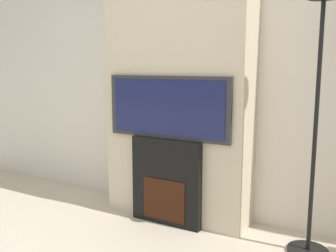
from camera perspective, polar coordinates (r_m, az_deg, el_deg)
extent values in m
cube|color=silver|center=(3.45, 3.35, 9.15)|extent=(6.00, 0.06, 2.70)
cube|color=beige|center=(3.26, 1.64, 9.16)|extent=(1.30, 0.37, 2.70)
cube|color=black|center=(3.25, 0.00, -8.36)|extent=(0.64, 0.14, 0.75)
cube|color=#33160A|center=(3.23, -0.66, -11.21)|extent=(0.40, 0.01, 0.36)
cube|color=#2D2D33|center=(3.11, 0.00, 2.85)|extent=(1.13, 0.06, 0.52)
cube|color=#191E4C|center=(3.09, -0.31, 2.79)|extent=(1.04, 0.01, 0.46)
cylinder|color=black|center=(3.06, 20.52, -17.35)|extent=(0.29, 0.29, 0.03)
cylinder|color=black|center=(2.79, 21.54, -0.66)|extent=(0.03, 0.03, 1.76)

